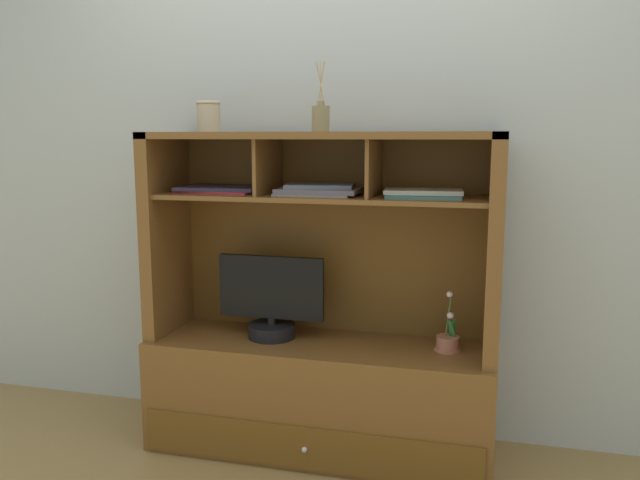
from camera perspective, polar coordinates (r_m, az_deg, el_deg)
floor_plane at (r=3.09m, az=0.00°, el=-18.22°), size 6.00×6.00×0.02m
back_wall at (r=3.01m, az=1.33°, el=8.96°), size 6.00×0.02×2.80m
media_console at (r=2.92m, az=0.05°, el=-10.45°), size 1.54×0.52×1.44m
tv_monitor at (r=2.91m, az=-4.39°, el=-5.75°), size 0.49×0.22×0.38m
potted_orchid at (r=2.81m, az=11.45°, el=-8.91°), size 0.11×0.11×0.26m
magazine_stack_left at (r=2.93m, az=-8.79°, el=4.57°), size 0.38×0.30×0.03m
magazine_stack_centre at (r=2.69m, az=9.34°, el=4.16°), size 0.34×0.28×0.03m
magazine_stack_right at (r=2.75m, az=-0.09°, el=4.55°), size 0.35×0.26×0.05m
diffuser_bottle at (r=2.75m, az=0.06°, el=10.94°), size 0.08×0.08×0.29m
ceramic_vase at (r=2.88m, az=-10.01°, el=10.90°), size 0.11×0.11×0.13m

